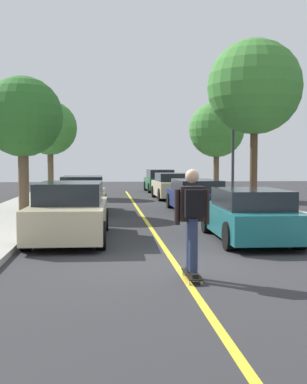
{
  "coord_description": "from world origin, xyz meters",
  "views": [
    {
      "loc": [
        -1.29,
        -9.07,
        1.94
      ],
      "look_at": [
        0.03,
        4.7,
        1.1
      ],
      "focal_mm": 45.78,
      "sensor_mm": 36.0,
      "label": 1
    }
  ],
  "objects_px": {
    "parked_car_left_nearest": "(70,212)",
    "street_tree_right_nearest": "(255,87)",
    "parked_car_right_near": "(196,195)",
    "street_tree_right_near": "(217,130)",
    "street_tree_left_nearest": "(23,117)",
    "skateboarder": "(192,214)",
    "parked_car_left_near": "(83,195)",
    "skateboard": "(192,275)",
    "parked_car_right_farthest": "(160,181)",
    "parked_car_right_far": "(173,186)",
    "parked_car_right_nearest": "(249,215)",
    "streetlamp": "(233,123)",
    "street_tree_left_near": "(50,129)"
  },
  "relations": [
    {
      "from": "parked_car_left_nearest",
      "to": "street_tree_left_nearest",
      "type": "bearing_deg",
      "value": 108.92
    },
    {
      "from": "parked_car_right_farthest",
      "to": "street_tree_left_near",
      "type": "bearing_deg",
      "value": -145.86
    },
    {
      "from": "parked_car_left_near",
      "to": "parked_car_right_near",
      "type": "height_order",
      "value": "parked_car_left_near"
    },
    {
      "from": "parked_car_right_farthest",
      "to": "street_tree_right_nearest",
      "type": "relative_size",
      "value": 0.62
    },
    {
      "from": "parked_car_left_near",
      "to": "street_tree_right_nearest",
      "type": "height_order",
      "value": "street_tree_right_nearest"
    },
    {
      "from": "parked_car_right_farthest",
      "to": "street_tree_right_near",
      "type": "relative_size",
      "value": 0.83
    },
    {
      "from": "street_tree_right_near",
      "to": "skateboarder",
      "type": "bearing_deg",
      "value": -104.04
    },
    {
      "from": "street_tree_left_nearest",
      "to": "skateboard",
      "type": "distance_m",
      "value": 12.25
    },
    {
      "from": "parked_car_right_near",
      "to": "parked_car_right_far",
      "type": "height_order",
      "value": "parked_car_right_far"
    },
    {
      "from": "parked_car_right_farthest",
      "to": "skateboard",
      "type": "height_order",
      "value": "parked_car_right_farthest"
    },
    {
      "from": "street_tree_right_nearest",
      "to": "streetlamp",
      "type": "bearing_deg",
      "value": 106.13
    },
    {
      "from": "parked_car_right_near",
      "to": "parked_car_right_farthest",
      "type": "bearing_deg",
      "value": 90.0
    },
    {
      "from": "streetlamp",
      "to": "skateboard",
      "type": "xyz_separation_m",
      "value": [
        -3.86,
        -12.15,
        -3.49
      ]
    },
    {
      "from": "street_tree_left_nearest",
      "to": "street_tree_left_near",
      "type": "bearing_deg",
      "value": 90.0
    },
    {
      "from": "parked_car_right_nearest",
      "to": "parked_car_right_near",
      "type": "bearing_deg",
      "value": 89.99
    },
    {
      "from": "parked_car_right_farthest",
      "to": "streetlamp",
      "type": "xyz_separation_m",
      "value": [
        1.75,
        -12.08,
        2.86
      ]
    },
    {
      "from": "street_tree_right_nearest",
      "to": "street_tree_right_near",
      "type": "height_order",
      "value": "street_tree_right_nearest"
    },
    {
      "from": "parked_car_left_near",
      "to": "street_tree_left_nearest",
      "type": "xyz_separation_m",
      "value": [
        -2.18,
        -0.27,
        2.91
      ]
    },
    {
      "from": "parked_car_right_nearest",
      "to": "streetlamp",
      "type": "distance_m",
      "value": 8.97
    },
    {
      "from": "parked_car_left_nearest",
      "to": "parked_car_left_near",
      "type": "relative_size",
      "value": 1.07
    },
    {
      "from": "parked_car_left_nearest",
      "to": "streetlamp",
      "type": "xyz_separation_m",
      "value": [
        6.17,
        7.69,
        2.88
      ]
    },
    {
      "from": "parked_car_right_near",
      "to": "street_tree_left_near",
      "type": "distance_m",
      "value": 11.4
    },
    {
      "from": "skateboarder",
      "to": "streetlamp",
      "type": "bearing_deg",
      "value": 72.41
    },
    {
      "from": "street_tree_right_near",
      "to": "skateboarder",
      "type": "xyz_separation_m",
      "value": [
        -4.3,
        -17.19,
        -2.52
      ]
    },
    {
      "from": "parked_car_right_farthest",
      "to": "street_tree_right_near",
      "type": "height_order",
      "value": "street_tree_right_near"
    },
    {
      "from": "parked_car_right_nearest",
      "to": "skateboard",
      "type": "xyz_separation_m",
      "value": [
        -2.11,
        -3.87,
        -0.54
      ]
    },
    {
      "from": "parked_car_right_farthest",
      "to": "streetlamp",
      "type": "height_order",
      "value": "streetlamp"
    },
    {
      "from": "parked_car_right_nearest",
      "to": "street_tree_left_nearest",
      "type": "bearing_deg",
      "value": 133.45
    },
    {
      "from": "parked_car_left_nearest",
      "to": "skateboard",
      "type": "xyz_separation_m",
      "value": [
        2.31,
        -4.47,
        -0.61
      ]
    },
    {
      "from": "parked_car_right_nearest",
      "to": "streetlamp",
      "type": "bearing_deg",
      "value": 78.07
    },
    {
      "from": "parked_car_left_nearest",
      "to": "streetlamp",
      "type": "distance_m",
      "value": 10.27
    },
    {
      "from": "street_tree_left_nearest",
      "to": "skateboarder",
      "type": "distance_m",
      "value": 12.03
    },
    {
      "from": "parked_car_right_near",
      "to": "parked_car_right_farthest",
      "type": "xyz_separation_m",
      "value": [
        0.0,
        13.21,
        0.08
      ]
    },
    {
      "from": "street_tree_left_near",
      "to": "streetlamp",
      "type": "height_order",
      "value": "streetlamp"
    },
    {
      "from": "parked_car_left_nearest",
      "to": "parked_car_right_nearest",
      "type": "bearing_deg",
      "value": -7.74
    },
    {
      "from": "parked_car_right_far",
      "to": "parked_car_right_farthest",
      "type": "height_order",
      "value": "parked_car_right_farthest"
    },
    {
      "from": "streetlamp",
      "to": "street_tree_right_nearest",
      "type": "bearing_deg",
      "value": -73.87
    },
    {
      "from": "parked_car_left_near",
      "to": "skateboarder",
      "type": "xyz_separation_m",
      "value": [
        2.31,
        -11.15,
        0.4
      ]
    },
    {
      "from": "parked_car_right_nearest",
      "to": "streetlamp",
      "type": "height_order",
      "value": "streetlamp"
    },
    {
      "from": "parked_car_right_far",
      "to": "street_tree_left_near",
      "type": "height_order",
      "value": "street_tree_left_near"
    },
    {
      "from": "parked_car_right_far",
      "to": "street_tree_right_nearest",
      "type": "relative_size",
      "value": 0.65
    },
    {
      "from": "parked_car_left_nearest",
      "to": "skateboarder",
      "type": "bearing_deg",
      "value": -62.88
    },
    {
      "from": "parked_car_right_far",
      "to": "street_tree_right_near",
      "type": "height_order",
      "value": "street_tree_right_near"
    },
    {
      "from": "parked_car_left_near",
      "to": "skateboarder",
      "type": "bearing_deg",
      "value": -78.31
    },
    {
      "from": "parked_car_right_nearest",
      "to": "parked_car_right_far",
      "type": "xyz_separation_m",
      "value": [
        0.0,
        13.93,
        0.05
      ]
    },
    {
      "from": "parked_car_left_nearest",
      "to": "street_tree_right_nearest",
      "type": "relative_size",
      "value": 0.68
    },
    {
      "from": "streetlamp",
      "to": "skateboard",
      "type": "height_order",
      "value": "streetlamp"
    },
    {
      "from": "skateboarder",
      "to": "street_tree_left_nearest",
      "type": "bearing_deg",
      "value": 112.44
    },
    {
      "from": "parked_car_right_near",
      "to": "street_tree_right_near",
      "type": "relative_size",
      "value": 0.93
    },
    {
      "from": "parked_car_left_near",
      "to": "street_tree_left_nearest",
      "type": "bearing_deg",
      "value": -172.85
    }
  ]
}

